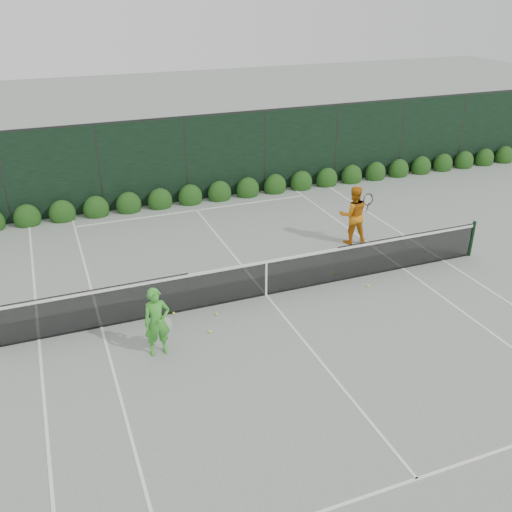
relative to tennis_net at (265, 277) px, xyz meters
name	(u,v)px	position (x,y,z in m)	size (l,w,h in m)	color
ground	(266,295)	(0.02, 0.00, -0.53)	(80.00, 80.00, 0.00)	gray
tennis_net	(265,277)	(0.00, 0.00, 0.00)	(12.90, 0.10, 1.07)	black
player_woman	(157,322)	(-3.06, -1.47, 0.24)	(0.63, 0.39, 1.55)	green
player_man	(353,215)	(3.71, 2.09, 0.36)	(1.01, 0.87, 1.79)	orange
court_lines	(266,295)	(0.02, 0.00, -0.53)	(11.03, 23.83, 0.01)	white
windscreen_fence	(317,292)	(0.02, -2.71, 0.98)	(32.00, 21.07, 3.06)	black
hedge_row	(190,197)	(0.02, 7.15, -0.30)	(31.66, 0.65, 0.94)	#13360E
tennis_balls	(265,302)	(-0.16, -0.38, -0.50)	(5.13, 1.53, 0.07)	#E0F736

